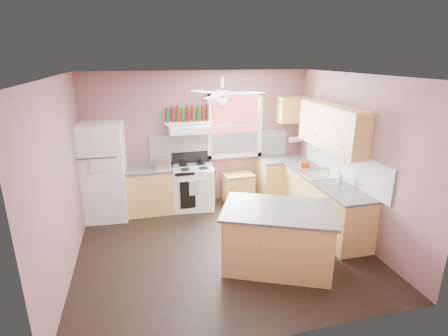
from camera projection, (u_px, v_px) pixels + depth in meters
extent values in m
plane|color=black|center=(223.00, 247.00, 5.67)|extent=(4.50, 4.50, 0.00)
plane|color=white|center=(222.00, 76.00, 4.84)|extent=(4.50, 4.50, 0.00)
cube|color=#795253|center=(199.00, 139.00, 7.12)|extent=(4.50, 0.05, 2.70)
cube|color=#795253|center=(355.00, 158.00, 5.78)|extent=(0.05, 4.00, 2.70)
cube|color=#795253|center=(60.00, 181.00, 4.73)|extent=(0.05, 4.00, 2.70)
cube|color=white|center=(221.00, 146.00, 7.25)|extent=(2.90, 0.03, 0.55)
cube|color=white|center=(342.00, 163.00, 6.10)|extent=(0.03, 2.60, 0.55)
cube|color=maroon|center=(235.00, 125.00, 7.18)|extent=(1.00, 0.02, 1.20)
cube|color=white|center=(235.00, 125.00, 7.16)|extent=(1.16, 0.07, 1.36)
cube|color=white|center=(104.00, 172.00, 6.49)|extent=(0.82, 0.80, 1.81)
cube|color=tan|center=(150.00, 191.00, 6.86)|extent=(0.90, 0.60, 0.86)
cube|color=#474749|center=(148.00, 169.00, 6.72)|extent=(0.92, 0.62, 0.04)
cube|color=silver|center=(162.00, 164.00, 6.70)|extent=(0.30, 0.19, 0.18)
cube|color=white|center=(194.00, 187.00, 7.05)|extent=(0.85, 0.72, 0.86)
cube|color=white|center=(189.00, 129.00, 6.73)|extent=(0.78, 0.50, 0.14)
cube|color=white|center=(188.00, 123.00, 6.81)|extent=(0.90, 0.26, 0.03)
cube|color=tan|center=(238.00, 188.00, 7.37)|extent=(0.62, 0.43, 0.61)
cube|color=tan|center=(282.00, 179.00, 7.51)|extent=(1.00, 0.60, 0.86)
cube|color=tan|center=(324.00, 204.00, 6.27)|extent=(0.60, 2.20, 0.86)
cube|color=#474749|center=(283.00, 159.00, 7.37)|extent=(1.02, 0.62, 0.04)
cube|color=#474749|center=(325.00, 180.00, 6.13)|extent=(0.62, 2.22, 0.04)
cube|color=silver|center=(320.00, 176.00, 6.31)|extent=(0.55, 0.45, 0.03)
cylinder|color=silver|center=(328.00, 171.00, 6.32)|extent=(0.03, 0.03, 0.14)
cube|color=tan|center=(331.00, 127.00, 6.07)|extent=(0.33, 1.80, 0.76)
cube|color=tan|center=(293.00, 110.00, 7.23)|extent=(0.60, 0.33, 0.52)
cylinder|color=white|center=(295.00, 140.00, 7.48)|extent=(0.26, 0.12, 0.12)
cube|color=tan|center=(278.00, 239.00, 5.07)|extent=(1.74, 1.47, 0.86)
cube|color=#474749|center=(279.00, 210.00, 4.94)|extent=(1.86, 1.59, 0.04)
cylinder|color=white|center=(222.00, 94.00, 4.92)|extent=(0.20, 0.20, 0.08)
imported|color=silver|center=(340.00, 177.00, 5.87)|extent=(0.12, 0.12, 0.24)
cube|color=#AB2D0E|center=(304.00, 164.00, 6.78)|extent=(0.19, 0.13, 0.10)
cylinder|color=#143819|center=(167.00, 116.00, 6.68)|extent=(0.06, 0.06, 0.27)
cylinder|color=#590F0F|center=(172.00, 115.00, 6.70)|extent=(0.06, 0.06, 0.29)
cylinder|color=#3F230F|center=(177.00, 114.00, 6.72)|extent=(0.06, 0.06, 0.31)
cylinder|color=#143819|center=(183.00, 115.00, 6.74)|extent=(0.06, 0.06, 0.27)
cylinder|color=#590F0F|center=(188.00, 114.00, 6.77)|extent=(0.06, 0.06, 0.29)
cylinder|color=#3F230F|center=(193.00, 114.00, 6.79)|extent=(0.06, 0.06, 0.31)
cylinder|color=#143819|center=(198.00, 114.00, 6.81)|extent=(0.06, 0.06, 0.27)
cylinder|color=#590F0F|center=(203.00, 114.00, 6.83)|extent=(0.06, 0.06, 0.29)
cylinder|color=#3F230F|center=(208.00, 113.00, 6.85)|extent=(0.06, 0.06, 0.31)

